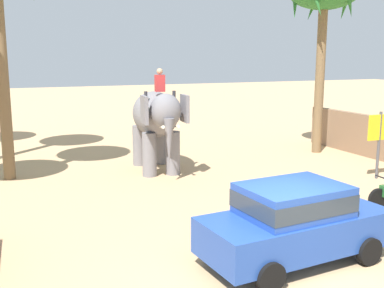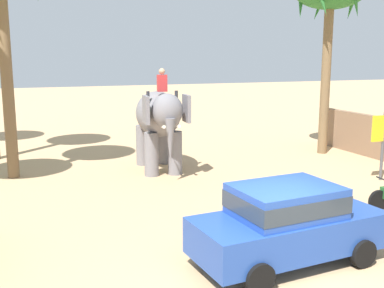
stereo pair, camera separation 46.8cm
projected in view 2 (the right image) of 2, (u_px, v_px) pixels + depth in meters
name	position (u px, v px, depth m)	size (l,w,h in m)	color
ground_plane	(280.00, 281.00, 9.14)	(120.00, 120.00, 0.00)	tan
car_sedan_foreground	(287.00, 221.00, 9.78)	(4.22, 2.11, 1.70)	#23479E
elephant_with_mahout	(159.00, 119.00, 17.55)	(1.90, 3.95, 3.88)	slate
signboard_yellow	(384.00, 133.00, 16.26)	(1.00, 0.10, 2.40)	#4C4C51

